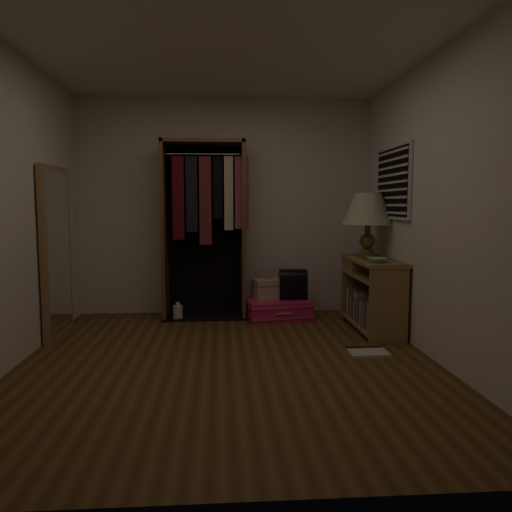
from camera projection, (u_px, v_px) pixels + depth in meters
name	position (u px, v px, depth m)	size (l,w,h in m)	color
ground	(229.00, 362.00, 4.20)	(4.00, 4.00, 0.00)	#533617
room_walls	(237.00, 183.00, 4.10)	(3.52, 4.02, 2.60)	beige
console_bookshelf	(371.00, 293.00, 5.32)	(0.42, 1.12, 0.75)	olive
open_wardrobe	(205.00, 214.00, 5.82)	(0.99, 0.50, 2.05)	brown
floor_mirror	(56.00, 252.00, 4.99)	(0.06, 0.80, 1.70)	#A4764F
pink_suitcase	(277.00, 309.00, 5.80)	(0.81, 0.64, 0.23)	#E21B68
train_case	(268.00, 289.00, 5.82)	(0.40, 0.33, 0.25)	tan
black_bag	(293.00, 283.00, 5.82)	(0.33, 0.22, 0.35)	black
table_lamp	(368.00, 210.00, 5.41)	(0.68, 0.68, 0.70)	#495328
brass_tray	(374.00, 259.00, 5.20)	(0.31, 0.31, 0.01)	#B49745
ceramic_bowl	(377.00, 260.00, 4.95)	(0.19, 0.19, 0.05)	#9BBA9B
white_jug	(178.00, 312.00, 5.74)	(0.14, 0.14, 0.20)	silver
floor_book	(367.00, 352.00, 4.45)	(0.35, 0.28, 0.03)	beige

